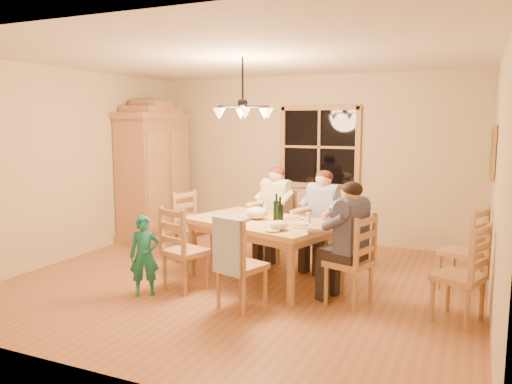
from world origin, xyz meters
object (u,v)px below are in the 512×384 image
at_px(armoire, 154,175).
at_px(dining_table, 261,228).
at_px(chair_far_right, 322,248).
at_px(chair_spare_front, 458,292).
at_px(wine_bottle_a, 276,207).
at_px(chair_spare_back, 461,265).
at_px(chair_far_left, 276,239).
at_px(chair_near_right, 242,280).
at_px(chair_near_left, 186,264).
at_px(chair_end_left, 194,241).
at_px(child, 144,256).
at_px(wine_bottle_b, 280,211).
at_px(chandelier, 243,111).
at_px(adult_slate_man, 350,227).
at_px(adult_woman, 276,202).
at_px(adult_plaid_man, 323,208).
at_px(chair_end_right, 349,276).

xyz_separation_m(armoire, dining_table, (2.59, -1.44, -0.40)).
bearing_deg(chair_far_right, chair_spare_front, 163.60).
bearing_deg(wine_bottle_a, chair_spare_back, 14.96).
xyz_separation_m(chair_far_left, chair_near_right, (0.36, -1.87, 0.00)).
height_order(chair_near_left, wine_bottle_a, wine_bottle_a).
relative_size(chair_end_left, chair_spare_back, 1.00).
bearing_deg(armoire, chair_spare_back, -9.72).
distance_m(chair_near_right, child, 1.19).
distance_m(wine_bottle_b, chair_spare_back, 2.20).
relative_size(chandelier, chair_spare_front, 0.78).
bearing_deg(chair_spare_front, adult_slate_man, 107.66).
relative_size(chandelier, chair_spare_back, 0.78).
distance_m(dining_table, child, 1.45).
height_order(armoire, dining_table, armoire).
bearing_deg(chair_near_left, armoire, 149.28).
distance_m(chair_near_right, chair_spare_front, 2.16).
height_order(chair_end_left, wine_bottle_b, wine_bottle_b).
relative_size(chair_far_left, chair_near_right, 1.00).
xyz_separation_m(adult_woman, chair_spare_front, (2.46, -1.35, -0.54)).
relative_size(chair_far_right, chair_spare_back, 1.00).
bearing_deg(adult_plaid_man, chair_near_right, 93.37).
bearing_deg(armoire, child, -57.08).
distance_m(chair_near_right, adult_plaid_man, 1.77).
distance_m(armoire, chair_near_right, 3.73).
bearing_deg(chair_far_right, armoire, 3.93).
distance_m(chandelier, chair_near_right, 1.97).
bearing_deg(chair_near_right, child, -158.23).
xyz_separation_m(armoire, adult_woman, (2.41, -0.51, -0.22)).
bearing_deg(armoire, adult_slate_man, -25.53).
xyz_separation_m(chair_end_right, child, (-2.18, -0.67, 0.16)).
bearing_deg(chair_end_left, chair_spare_back, 111.07).
xyz_separation_m(chair_end_left, wine_bottle_b, (1.50, -0.54, 0.62)).
bearing_deg(chair_far_left, chair_end_left, 46.74).
bearing_deg(chair_far_right, chair_end_right, 136.64).
xyz_separation_m(chandelier, wine_bottle_a, (0.35, 0.20, -1.15)).
height_order(chair_far_left, chair_end_right, same).
bearing_deg(chair_spare_back, wine_bottle_a, 127.73).
xyz_separation_m(chair_end_right, wine_bottle_a, (-1.00, 0.41, 0.62)).
relative_size(chair_near_right, adult_woman, 1.13).
bearing_deg(chair_far_right, child, 64.90).
bearing_deg(adult_plaid_man, chair_far_left, -0.00).
distance_m(armoire, wine_bottle_b, 3.33).
xyz_separation_m(adult_plaid_man, wine_bottle_b, (-0.26, -0.88, 0.08)).
height_order(chandelier, chair_spare_back, chandelier).
distance_m(chandelier, chair_far_right, 2.11).
distance_m(armoire, child, 3.01).
bearing_deg(chair_end_left, adult_slate_man, 90.00).
height_order(wine_bottle_a, wine_bottle_b, same).
relative_size(adult_plaid_man, chair_spare_front, 0.88).
bearing_deg(child, adult_plaid_man, 13.90).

